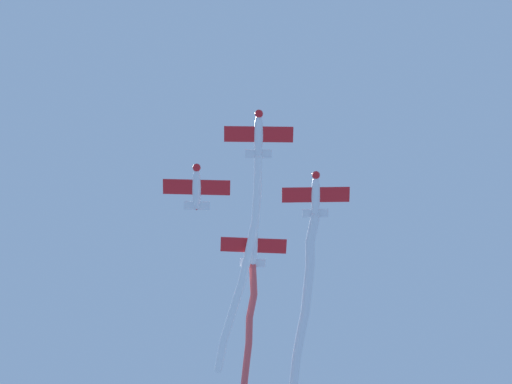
% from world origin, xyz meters
% --- Properties ---
extents(airplane_lead, '(6.60, 5.07, 1.63)m').
position_xyz_m(airplane_lead, '(-5.21, 5.74, 83.01)').
color(airplane_lead, white).
extents(smoke_trail_lead, '(11.57, 20.40, 3.27)m').
position_xyz_m(smoke_trail_lead, '(0.51, -6.49, 81.94)').
color(smoke_trail_lead, white).
extents(airplane_left_wing, '(6.61, 5.07, 1.63)m').
position_xyz_m(airplane_left_wing, '(-8.53, -1.62, 82.61)').
color(airplane_left_wing, white).
extents(smoke_trail_left_wing, '(8.54, 18.16, 1.67)m').
position_xyz_m(smoke_trail_left_wing, '(-4.09, -12.40, 82.16)').
color(smoke_trail_left_wing, white).
extents(airplane_right_wing, '(6.59, 5.07, 1.63)m').
position_xyz_m(airplane_right_wing, '(2.15, 2.42, 83.31)').
color(airplane_right_wing, white).
extents(airplane_slot, '(6.58, 5.07, 1.63)m').
position_xyz_m(airplane_slot, '(-1.17, -4.95, 82.81)').
color(airplane_slot, white).
extents(smoke_trail_slot, '(7.71, 18.53, 2.23)m').
position_xyz_m(smoke_trail_slot, '(3.10, -16.06, 82.13)').
color(smoke_trail_slot, '#DB4C4C').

